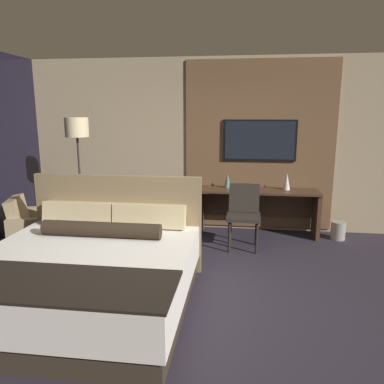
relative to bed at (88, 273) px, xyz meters
The scene contains 12 objects.
ground_plane 1.05m from the bed, 13.90° to the left, with size 16.00×16.00×0.00m, color #28232D.
wall_back_tv_panel 3.21m from the bed, 69.17° to the left, with size 7.20×0.09×2.80m.
bed is the anchor object (origin of this frame).
desk 3.12m from the bed, 55.14° to the left, with size 1.88×0.50×0.74m.
tv 3.48m from the bed, 57.13° to the left, with size 1.17×0.04×0.66m.
desk_chair 2.49m from the bed, 51.04° to the left, with size 0.48×0.48×0.92m.
armchair_by_window 1.89m from the bed, 134.02° to the left, with size 0.90×0.93×0.80m.
floor_lamp 2.41m from the bed, 115.12° to the left, with size 0.34×0.34×1.86m.
vase_tall 2.97m from the bed, 63.79° to the left, with size 0.11×0.11×0.23m.
vase_short 3.45m from the bed, 49.30° to the left, with size 0.11×0.11×0.26m.
book 2.95m from the bed, 57.68° to the left, with size 0.24×0.18×0.03m.
waste_bin 3.89m from the bed, 38.97° to the left, with size 0.22×0.22×0.28m.
Camera 1 is at (0.54, -3.59, 1.94)m, focal length 35.00 mm.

